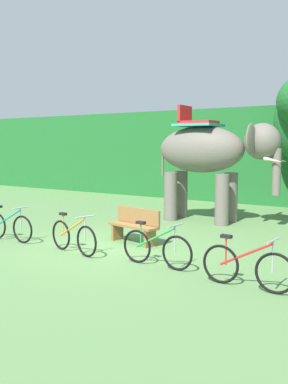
{
  "coord_description": "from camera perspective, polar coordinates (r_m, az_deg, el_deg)",
  "views": [
    {
      "loc": [
        6.75,
        -8.34,
        2.49
      ],
      "look_at": [
        0.41,
        1.0,
        1.3
      ],
      "focal_mm": 41.69,
      "sensor_mm": 36.0,
      "label": 1
    }
  ],
  "objects": [
    {
      "name": "ground_plane",
      "position": [
        11.01,
        -4.74,
        -7.07
      ],
      "size": [
        80.0,
        80.0,
        0.0
      ],
      "primitive_type": "plane",
      "color": "#567F47"
    },
    {
      "name": "foliage_hedge",
      "position": [
        21.91,
        16.26,
        4.6
      ],
      "size": [
        36.0,
        6.0,
        4.08
      ],
      "primitive_type": "cube",
      "color": "#1E6028",
      "rests_on": "ground"
    },
    {
      "name": "elephant",
      "position": [
        14.5,
        8.52,
        4.82
      ],
      "size": [
        4.17,
        2.09,
        3.78
      ],
      "color": "#665E56",
      "rests_on": "ground"
    },
    {
      "name": "bike_teal",
      "position": [
        12.16,
        -16.87,
        -4.2
      ],
      "size": [
        1.71,
        0.52,
        0.92
      ],
      "color": "black",
      "rests_on": "ground"
    },
    {
      "name": "bike_orange",
      "position": [
        10.46,
        -9.04,
        -5.66
      ],
      "size": [
        1.69,
        0.54,
        0.92
      ],
      "color": "black",
      "rests_on": "ground"
    },
    {
      "name": "bike_green",
      "position": [
        9.22,
        1.58,
        -7.18
      ],
      "size": [
        1.71,
        0.52,
        0.92
      ],
      "color": "black",
      "rests_on": "ground"
    },
    {
      "name": "bike_red",
      "position": [
        8.05,
        12.99,
        -9.3
      ],
      "size": [
        1.71,
        0.52,
        0.92
      ],
      "color": "black",
      "rests_on": "ground"
    },
    {
      "name": "wooden_bench",
      "position": [
        11.38,
        -1.18,
        -4.16
      ],
      "size": [
        1.55,
        0.69,
        0.89
      ],
      "color": "brown",
      "rests_on": "ground"
    }
  ]
}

